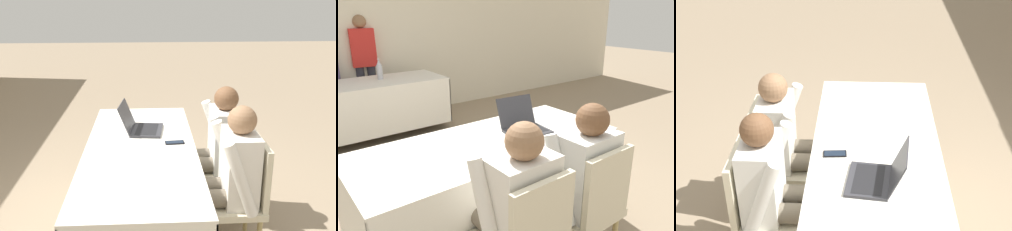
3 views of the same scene
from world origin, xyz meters
The scene contains 13 objects.
ground_plane centered at (0.00, 0.00, 0.00)m, with size 24.00×24.00×0.00m, color gray.
wall_back centered at (0.00, 3.37, 1.35)m, with size 12.00×0.06×2.70m.
conference_table_near centered at (0.00, 0.00, 0.58)m, with size 1.97×0.84×0.76m.
conference_table_far centered at (-0.10, 2.63, 0.58)m, with size 1.97×0.84×0.76m.
laptop centered at (0.34, 0.00, 0.80)m, with size 0.36×0.38×0.24m.
cell_phone centered at (0.07, -0.26, 0.76)m, with size 0.08×0.15×0.01m.
paper_beside_laptop centered at (-0.65, -0.23, 0.76)m, with size 0.29×0.35×0.00m.
paper_centre_table centered at (0.72, -0.02, 0.76)m, with size 0.28×0.34×0.00m.
water_bottle centered at (0.09, 2.70, 0.88)m, with size 0.07×0.07×0.28m.
chair_near_right centered at (0.27, -0.72, 0.49)m, with size 0.44×0.44×0.89m.
person_checkered_shirt centered at (-0.27, -0.62, 0.65)m, with size 0.50×0.52×1.15m.
person_white_shirt centered at (0.27, -0.62, 0.65)m, with size 0.50×0.52×1.15m.
person_red_shirt centered at (0.08, 3.34, 0.91)m, with size 0.36×0.24×1.59m.
Camera 2 is at (-1.25, -1.82, 1.68)m, focal length 35.00 mm.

